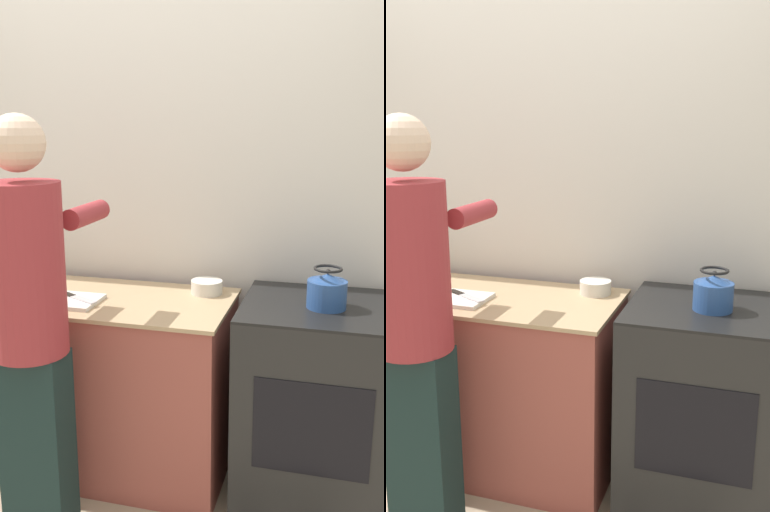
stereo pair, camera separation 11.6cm
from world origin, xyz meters
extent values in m
plane|color=tan|center=(0.00, 0.00, 0.00)|extent=(12.00, 12.00, 0.00)
cube|color=silver|center=(0.00, 0.68, 1.30)|extent=(8.00, 0.05, 2.60)
cube|color=#9E4C42|center=(-0.37, 0.30, 0.43)|extent=(1.55, 0.60, 0.86)
cube|color=tan|center=(-0.37, 0.30, 0.87)|extent=(1.57, 0.62, 0.02)
cube|color=black|center=(0.81, 0.31, 0.46)|extent=(0.67, 0.62, 0.91)
cube|color=black|center=(0.81, 0.31, 0.92)|extent=(0.67, 0.62, 0.01)
cube|color=black|center=(0.81, 0.00, 0.50)|extent=(0.47, 0.01, 0.40)
cube|color=#172A29|center=(-0.28, -0.22, 0.40)|extent=(0.27, 0.17, 0.81)
cylinder|color=maroon|center=(-0.28, -0.22, 1.14)|extent=(0.30, 0.30, 0.67)
sphere|color=beige|center=(-0.28, -0.22, 1.62)|extent=(0.21, 0.21, 0.21)
cylinder|color=maroon|center=(-0.41, 0.06, 1.32)|extent=(0.09, 0.30, 0.09)
cylinder|color=maroon|center=(-0.15, 0.06, 1.32)|extent=(0.09, 0.30, 0.09)
cube|color=silver|center=(-0.32, 0.18, 0.89)|extent=(0.30, 0.23, 0.02)
cube|color=silver|center=(-0.24, 0.18, 0.90)|extent=(0.15, 0.10, 0.01)
cube|color=black|center=(-0.35, 0.24, 0.90)|extent=(0.10, 0.07, 0.01)
cylinder|color=#284C8C|center=(0.84, 0.27, 0.99)|extent=(0.17, 0.17, 0.12)
cone|color=#284C8C|center=(0.84, 0.27, 1.06)|extent=(0.13, 0.13, 0.03)
sphere|color=black|center=(0.84, 0.27, 1.08)|extent=(0.02, 0.02, 0.02)
torus|color=black|center=(0.84, 0.27, 1.10)|extent=(0.12, 0.12, 0.01)
cylinder|color=silver|center=(0.27, 0.48, 0.91)|extent=(0.15, 0.15, 0.07)
cylinder|color=tan|center=(-0.70, 0.37, 0.96)|extent=(0.11, 0.11, 0.15)
cylinder|color=#28231E|center=(-0.70, 0.37, 1.04)|extent=(0.12, 0.12, 0.01)
camera|label=1|loc=(0.88, -2.09, 1.70)|focal=40.00mm
camera|label=2|loc=(0.99, -2.06, 1.70)|focal=40.00mm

